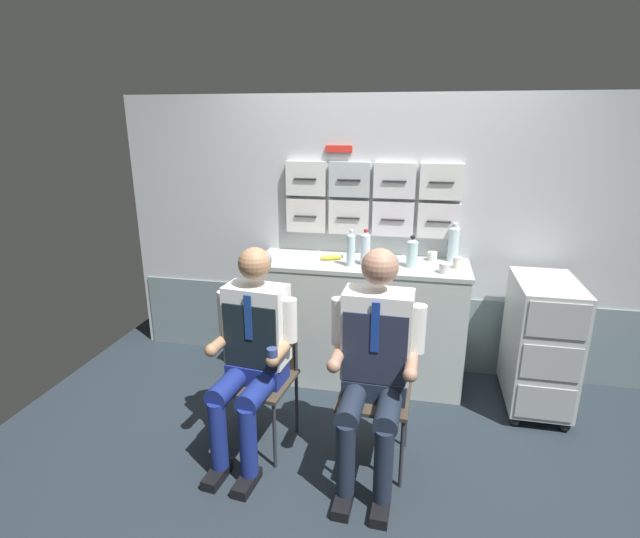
# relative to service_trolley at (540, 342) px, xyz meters

# --- Properties ---
(ground) EXTENTS (4.80, 4.80, 0.04)m
(ground) POSITION_rel_service_trolley_xyz_m (-1.14, -0.94, -0.52)
(ground) COLOR #222B32
(galley_bulkhead) EXTENTS (4.20, 0.14, 2.15)m
(galley_bulkhead) POSITION_rel_service_trolley_xyz_m (-1.15, 0.44, 0.56)
(galley_bulkhead) COLOR #BABEC2
(galley_bulkhead) RESTS_ON ground
(galley_counter) EXTENTS (1.58, 0.53, 0.95)m
(galley_counter) POSITION_rel_service_trolley_xyz_m (-1.27, 0.15, -0.03)
(galley_counter) COLOR #B7C0BB
(galley_counter) RESTS_ON ground
(service_trolley) EXTENTS (0.40, 0.65, 0.94)m
(service_trolley) POSITION_rel_service_trolley_xyz_m (0.00, 0.00, 0.00)
(service_trolley) COLOR black
(service_trolley) RESTS_ON ground
(folding_chair_left) EXTENTS (0.44, 0.44, 0.85)m
(folding_chair_left) POSITION_rel_service_trolley_xyz_m (-1.76, -0.70, 0.02)
(folding_chair_left) COLOR #2D2D33
(folding_chair_left) RESTS_ON ground
(crew_member_left) EXTENTS (0.50, 0.64, 1.28)m
(crew_member_left) POSITION_rel_service_trolley_xyz_m (-1.78, -0.86, 0.20)
(crew_member_left) COLOR black
(crew_member_left) RESTS_ON ground
(folding_chair_right) EXTENTS (0.41, 0.42, 0.85)m
(folding_chair_right) POSITION_rel_service_trolley_xyz_m (-1.05, -0.72, 0.02)
(folding_chair_right) COLOR #2D2D33
(folding_chair_right) RESTS_ON ground
(crew_member_right) EXTENTS (0.52, 0.65, 1.32)m
(crew_member_right) POSITION_rel_service_trolley_xyz_m (-1.06, -0.88, 0.23)
(crew_member_right) COLOR black
(crew_member_right) RESTS_ON ground
(water_bottle_clear) EXTENTS (0.08, 0.08, 0.29)m
(water_bottle_clear) POSITION_rel_service_trolley_xyz_m (-0.61, 0.33, 0.59)
(water_bottle_clear) COLOR silver
(water_bottle_clear) RESTS_ON galley_counter
(water_bottle_short) EXTENTS (0.07, 0.07, 0.26)m
(water_bottle_short) POSITION_rel_service_trolley_xyz_m (-1.23, 0.10, 0.57)
(water_bottle_short) COLOR silver
(water_bottle_short) RESTS_ON galley_counter
(water_bottle_tall) EXTENTS (0.08, 0.08, 0.23)m
(water_bottle_tall) POSITION_rel_service_trolley_xyz_m (-0.90, 0.11, 0.56)
(water_bottle_tall) COLOR silver
(water_bottle_tall) RESTS_ON galley_counter
(sparkling_bottle_green) EXTENTS (0.06, 0.06, 0.27)m
(sparkling_bottle_green) POSITION_rel_service_trolley_xyz_m (-1.33, 0.05, 0.58)
(sparkling_bottle_green) COLOR silver
(sparkling_bottle_green) RESTS_ON galley_counter
(espresso_cup_small) EXTENTS (0.07, 0.07, 0.09)m
(espresso_cup_small) POSITION_rel_service_trolley_xyz_m (-1.12, 0.04, 0.50)
(espresso_cup_small) COLOR tan
(espresso_cup_small) RESTS_ON galley_counter
(paper_cup_tan) EXTENTS (0.06, 0.06, 0.08)m
(paper_cup_tan) POSITION_rel_service_trolley_xyz_m (-0.59, 0.14, 0.49)
(paper_cup_tan) COLOR silver
(paper_cup_tan) RESTS_ON galley_counter
(paper_cup_blue) EXTENTS (0.07, 0.07, 0.07)m
(paper_cup_blue) POSITION_rel_service_trolley_xyz_m (-0.68, 0.01, 0.49)
(paper_cup_blue) COLOR silver
(paper_cup_blue) RESTS_ON galley_counter
(coffee_cup_spare) EXTENTS (0.07, 0.07, 0.06)m
(coffee_cup_spare) POSITION_rel_service_trolley_xyz_m (-0.75, 0.31, 0.48)
(coffee_cup_spare) COLOR silver
(coffee_cup_spare) RESTS_ON galley_counter
(snack_banana) EXTENTS (0.17, 0.10, 0.04)m
(snack_banana) POSITION_rel_service_trolley_xyz_m (-1.50, 0.17, 0.47)
(snack_banana) COLOR yellow
(snack_banana) RESTS_ON galley_counter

